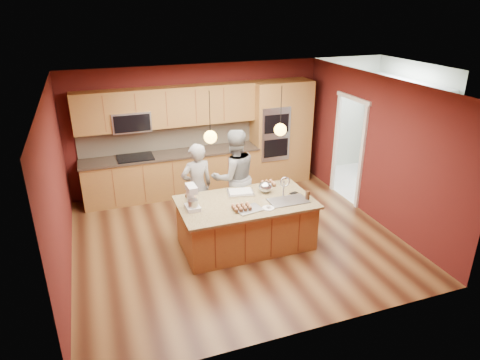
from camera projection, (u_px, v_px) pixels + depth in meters
name	position (u px, v px, depth m)	size (l,w,h in m)	color
floor	(235.00, 238.00, 7.62)	(5.50, 5.50, 0.00)	#402113
ceiling	(235.00, 85.00, 6.56)	(5.50, 5.50, 0.00)	white
wall_back	(197.00, 128.00, 9.26)	(5.50, 5.50, 0.00)	#501715
wall_front	(306.00, 241.00, 4.93)	(5.50, 5.50, 0.00)	#501715
wall_left	(57.00, 190.00, 6.24)	(5.00, 5.00, 0.00)	#501715
wall_right	(375.00, 149.00, 7.95)	(5.00, 5.00, 0.00)	#501715
cabinet_run	(170.00, 151.00, 8.97)	(3.74, 0.64, 2.30)	#976037
oven_column	(280.00, 132.00, 9.65)	(1.30, 0.62, 2.30)	#976037
doorway_trim	(348.00, 151.00, 8.75)	(0.08, 1.11, 2.20)	white
laundry_room	(406.00, 98.00, 9.25)	(2.60, 2.70, 2.70)	silver
pendant_left	(210.00, 137.00, 6.46)	(0.20, 0.20, 0.80)	black
pendant_right	(280.00, 129.00, 6.82)	(0.20, 0.20, 0.80)	black
island	(247.00, 222.00, 7.26)	(2.24, 1.26, 1.21)	#976037
person_left	(197.00, 187.00, 7.68)	(0.59, 0.39, 1.62)	black
person_right	(234.00, 177.00, 7.86)	(0.88, 0.68, 1.81)	gray
stand_mixer	(192.00, 199.00, 6.78)	(0.22, 0.30, 0.41)	silver
sheet_cake	(241.00, 192.00, 7.38)	(0.50, 0.41, 0.05)	silver
cooling_rack	(249.00, 209.00, 6.81)	(0.41, 0.29, 0.02)	#A4A6AB
mixing_bowl	(265.00, 187.00, 7.41)	(0.24, 0.24, 0.20)	silver
plate	(268.00, 208.00, 6.85)	(0.20, 0.20, 0.01)	white
tumbler	(307.00, 195.00, 7.15)	(0.07, 0.07, 0.15)	#382113
phone	(294.00, 193.00, 7.39)	(0.14, 0.07, 0.01)	black
cupcakes_left	(191.00, 197.00, 7.18)	(0.17, 0.25, 0.08)	#BB7A50
cupcakes_rack	(242.00, 207.00, 6.79)	(0.31, 0.23, 0.07)	#BB7A50
cupcakes_right	(268.00, 183.00, 7.69)	(0.24, 0.24, 0.07)	#BB7A50
washer	(401.00, 167.00, 9.49)	(0.61, 0.63, 0.98)	silver
dryer	(382.00, 157.00, 10.03)	(0.61, 0.63, 0.98)	silver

